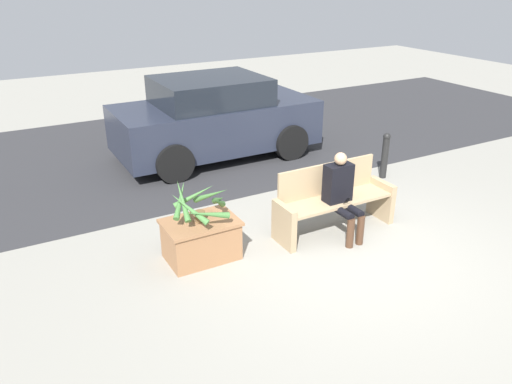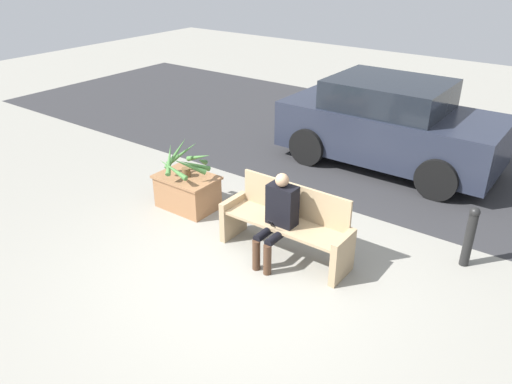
{
  "view_description": "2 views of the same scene",
  "coord_description": "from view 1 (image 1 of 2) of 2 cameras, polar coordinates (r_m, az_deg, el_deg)",
  "views": [
    {
      "loc": [
        -3.95,
        -4.44,
        3.47
      ],
      "look_at": [
        -0.92,
        1.03,
        0.69
      ],
      "focal_mm": 35.0,
      "sensor_mm": 36.0,
      "label": 1
    },
    {
      "loc": [
        3.22,
        -4.15,
        3.77
      ],
      "look_at": [
        -0.44,
        0.82,
        0.7
      ],
      "focal_mm": 35.0,
      "sensor_mm": 36.0,
      "label": 2
    }
  ],
  "objects": [
    {
      "name": "bench",
      "position": [
        7.23,
        8.8,
        -0.93
      ],
      "size": [
        1.82,
        0.52,
        0.96
      ],
      "color": "tan",
      "rests_on": "ground_plane"
    },
    {
      "name": "bollard_post",
      "position": [
        9.29,
        14.53,
        4.19
      ],
      "size": [
        0.13,
        0.13,
        0.85
      ],
      "color": "black",
      "rests_on": "ground_plane"
    },
    {
      "name": "planter_box",
      "position": [
        6.54,
        -6.29,
        -5.27
      ],
      "size": [
        0.95,
        0.65,
        0.54
      ],
      "color": "#936642",
      "rests_on": "ground_plane"
    },
    {
      "name": "person_seated",
      "position": [
        7.0,
        9.76,
        0.08
      ],
      "size": [
        0.39,
        0.61,
        1.22
      ],
      "color": "black",
      "rests_on": "ground_plane"
    },
    {
      "name": "ground_plane",
      "position": [
        6.88,
        11.02,
        -6.81
      ],
      "size": [
        30.0,
        30.0,
        0.0
      ],
      "primitive_type": "plane",
      "color": "gray"
    },
    {
      "name": "potted_plant",
      "position": [
        6.31,
        -6.38,
        -1.24
      ],
      "size": [
        0.78,
        0.77,
        0.55
      ],
      "color": "brown",
      "rests_on": "planter_box"
    },
    {
      "name": "parked_car",
      "position": [
        10.02,
        -4.76,
        8.4
      ],
      "size": [
        3.94,
        1.98,
        1.61
      ],
      "color": "#232838",
      "rests_on": "ground_plane"
    },
    {
      "name": "road_surface",
      "position": [
        11.06,
        -6.57,
        5.55
      ],
      "size": [
        20.0,
        6.0,
        0.01
      ],
      "primitive_type": "cube",
      "color": "#2D2D30",
      "rests_on": "ground_plane"
    }
  ]
}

